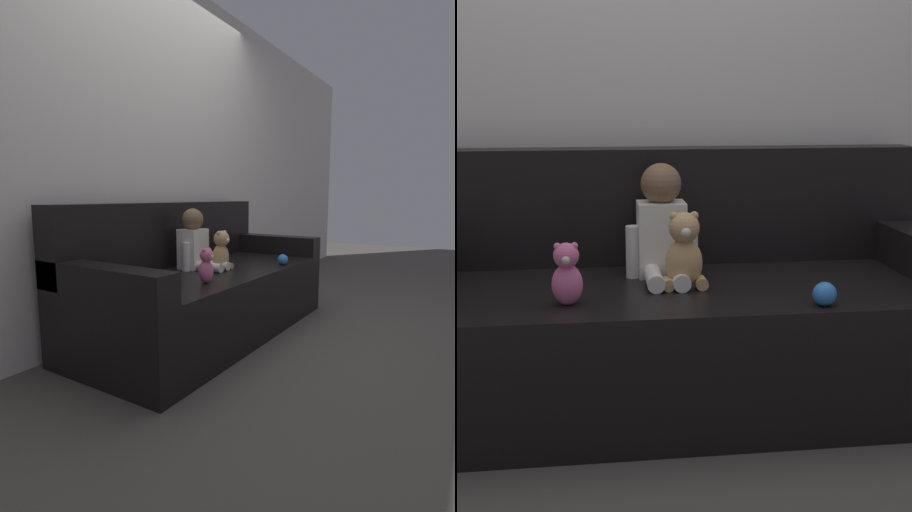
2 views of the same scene
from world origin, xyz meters
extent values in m
plane|color=#4C4742|center=(0.00, 0.00, 0.00)|extent=(12.00, 12.00, 0.00)
cube|color=silver|center=(0.00, 0.52, 1.30)|extent=(8.00, 0.05, 2.60)
cube|color=black|center=(0.00, 0.00, 0.23)|extent=(2.02, 0.88, 0.46)
cube|color=black|center=(0.00, 0.35, 0.69)|extent=(2.02, 0.18, 0.46)
cube|color=black|center=(-0.93, 0.00, 0.54)|extent=(0.16, 0.88, 0.16)
cube|color=black|center=(0.93, 0.00, 0.54)|extent=(0.16, 0.88, 0.16)
cube|color=white|center=(-0.05, 0.11, 0.60)|extent=(0.17, 0.15, 0.28)
sphere|color=brown|center=(-0.05, 0.11, 0.80)|extent=(0.15, 0.15, 0.15)
cylinder|color=white|center=(-0.09, -0.06, 0.49)|extent=(0.06, 0.19, 0.06)
cylinder|color=white|center=(0.00, -0.06, 0.49)|extent=(0.06, 0.19, 0.06)
cylinder|color=white|center=(-0.15, 0.08, 0.56)|extent=(0.06, 0.06, 0.19)
cylinder|color=white|center=(0.06, 0.08, 0.56)|extent=(0.06, 0.06, 0.19)
ellipsoid|color=tan|center=(0.01, -0.09, 0.55)|extent=(0.13, 0.11, 0.18)
sphere|color=tan|center=(0.01, -0.09, 0.67)|extent=(0.11, 0.11, 0.11)
sphere|color=tan|center=(-0.02, -0.09, 0.71)|extent=(0.03, 0.03, 0.03)
sphere|color=tan|center=(0.05, -0.09, 0.71)|extent=(0.03, 0.03, 0.03)
sphere|color=beige|center=(0.01, -0.14, 0.67)|extent=(0.04, 0.04, 0.04)
cylinder|color=tan|center=(-0.04, -0.11, 0.48)|extent=(0.04, 0.07, 0.04)
cylinder|color=tan|center=(0.07, -0.11, 0.48)|extent=(0.04, 0.07, 0.04)
ellipsoid|color=#DB6699|center=(-0.38, -0.24, 0.53)|extent=(0.10, 0.08, 0.13)
sphere|color=#DB6699|center=(-0.38, -0.25, 0.62)|extent=(0.08, 0.08, 0.08)
sphere|color=#DB6699|center=(-0.41, -0.25, 0.65)|extent=(0.02, 0.02, 0.02)
sphere|color=#DB6699|center=(-0.36, -0.25, 0.65)|extent=(0.02, 0.02, 0.02)
sphere|color=beige|center=(-0.38, -0.28, 0.62)|extent=(0.03, 0.03, 0.03)
sphere|color=#337FDB|center=(0.43, -0.36, 0.50)|extent=(0.08, 0.08, 0.08)
camera|label=1|loc=(-2.24, -1.58, 0.96)|focal=28.00mm
camera|label=2|loc=(-0.30, -2.47, 1.11)|focal=50.00mm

